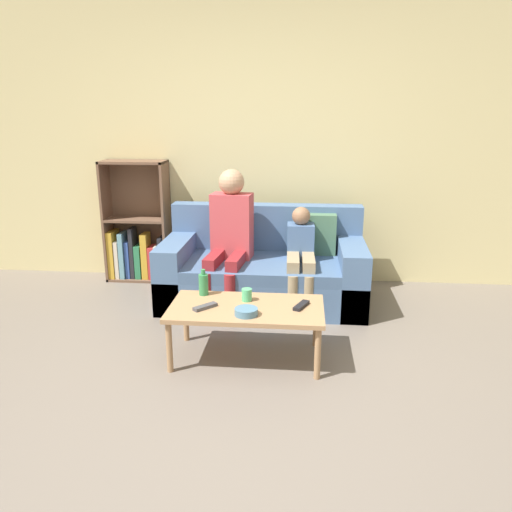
{
  "coord_description": "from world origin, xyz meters",
  "views": [
    {
      "loc": [
        0.39,
        -2.36,
        1.61
      ],
      "look_at": [
        0.05,
        1.22,
        0.57
      ],
      "focal_mm": 35.0,
      "sensor_mm": 36.0,
      "label": 1
    }
  ],
  "objects_px": {
    "tv_remote_0": "(301,305)",
    "snack_bowl": "(246,312)",
    "bottle": "(203,284)",
    "bookshelf": "(138,237)",
    "couch": "(265,271)",
    "person_adult": "(230,229)",
    "coffee_table": "(246,312)",
    "tv_remote_1": "(205,307)",
    "person_child": "(301,254)",
    "cup_near": "(247,295)"
  },
  "relations": [
    {
      "from": "couch",
      "to": "tv_remote_1",
      "type": "xyz_separation_m",
      "value": [
        -0.3,
        -1.16,
        0.12
      ]
    },
    {
      "from": "couch",
      "to": "person_child",
      "type": "bearing_deg",
      "value": -25.07
    },
    {
      "from": "couch",
      "to": "snack_bowl",
      "type": "relative_size",
      "value": 11.66
    },
    {
      "from": "coffee_table",
      "to": "tv_remote_1",
      "type": "relative_size",
      "value": 6.48
    },
    {
      "from": "bookshelf",
      "to": "person_child",
      "type": "height_order",
      "value": "bookshelf"
    },
    {
      "from": "person_child",
      "to": "snack_bowl",
      "type": "relative_size",
      "value": 5.68
    },
    {
      "from": "person_adult",
      "to": "cup_near",
      "type": "distance_m",
      "value": 0.98
    },
    {
      "from": "person_adult",
      "to": "bottle",
      "type": "height_order",
      "value": "person_adult"
    },
    {
      "from": "coffee_table",
      "to": "tv_remote_0",
      "type": "relative_size",
      "value": 5.81
    },
    {
      "from": "bookshelf",
      "to": "person_adult",
      "type": "relative_size",
      "value": 1.01
    },
    {
      "from": "tv_remote_0",
      "to": "bottle",
      "type": "height_order",
      "value": "bottle"
    },
    {
      "from": "tv_remote_1",
      "to": "bottle",
      "type": "relative_size",
      "value": 0.85
    },
    {
      "from": "bookshelf",
      "to": "cup_near",
      "type": "bearing_deg",
      "value": -49.82
    },
    {
      "from": "bookshelf",
      "to": "person_child",
      "type": "relative_size",
      "value": 1.39
    },
    {
      "from": "person_adult",
      "to": "tv_remote_1",
      "type": "xyz_separation_m",
      "value": [
        -0.01,
        -1.08,
        -0.27
      ]
    },
    {
      "from": "tv_remote_0",
      "to": "snack_bowl",
      "type": "relative_size",
      "value": 1.18
    },
    {
      "from": "couch",
      "to": "tv_remote_1",
      "type": "relative_size",
      "value": 11.0
    },
    {
      "from": "bookshelf",
      "to": "couch",
      "type": "bearing_deg",
      "value": -20.46
    },
    {
      "from": "bookshelf",
      "to": "tv_remote_0",
      "type": "relative_size",
      "value": 6.67
    },
    {
      "from": "tv_remote_0",
      "to": "tv_remote_1",
      "type": "xyz_separation_m",
      "value": [
        -0.63,
        -0.08,
        0.0
      ]
    },
    {
      "from": "tv_remote_1",
      "to": "snack_bowl",
      "type": "xyz_separation_m",
      "value": [
        0.28,
        -0.09,
        0.01
      ]
    },
    {
      "from": "bookshelf",
      "to": "tv_remote_1",
      "type": "relative_size",
      "value": 7.45
    },
    {
      "from": "person_adult",
      "to": "cup_near",
      "type": "relative_size",
      "value": 13.54
    },
    {
      "from": "bookshelf",
      "to": "tv_remote_0",
      "type": "distance_m",
      "value": 2.25
    },
    {
      "from": "coffee_table",
      "to": "tv_remote_1",
      "type": "bearing_deg",
      "value": -167.75
    },
    {
      "from": "person_child",
      "to": "tv_remote_0",
      "type": "height_order",
      "value": "person_child"
    },
    {
      "from": "coffee_table",
      "to": "tv_remote_0",
      "type": "height_order",
      "value": "tv_remote_0"
    },
    {
      "from": "cup_near",
      "to": "bottle",
      "type": "height_order",
      "value": "bottle"
    },
    {
      "from": "tv_remote_0",
      "to": "snack_bowl",
      "type": "xyz_separation_m",
      "value": [
        -0.35,
        -0.17,
        0.01
      ]
    },
    {
      "from": "tv_remote_0",
      "to": "bottle",
      "type": "distance_m",
      "value": 0.71
    },
    {
      "from": "person_child",
      "to": "tv_remote_1",
      "type": "height_order",
      "value": "person_child"
    },
    {
      "from": "person_adult",
      "to": "coffee_table",
      "type": "bearing_deg",
      "value": -70.15
    },
    {
      "from": "person_adult",
      "to": "bookshelf",
      "type": "bearing_deg",
      "value": 156.56
    },
    {
      "from": "snack_bowl",
      "to": "couch",
      "type": "bearing_deg",
      "value": 89.08
    },
    {
      "from": "couch",
      "to": "coffee_table",
      "type": "height_order",
      "value": "couch"
    },
    {
      "from": "couch",
      "to": "snack_bowl",
      "type": "distance_m",
      "value": 1.25
    },
    {
      "from": "snack_bowl",
      "to": "cup_near",
      "type": "bearing_deg",
      "value": 95.51
    },
    {
      "from": "coffee_table",
      "to": "person_child",
      "type": "bearing_deg",
      "value": 70.11
    },
    {
      "from": "person_child",
      "to": "tv_remote_1",
      "type": "relative_size",
      "value": 5.36
    },
    {
      "from": "coffee_table",
      "to": "bottle",
      "type": "relative_size",
      "value": 5.48
    },
    {
      "from": "bottle",
      "to": "couch",
      "type": "bearing_deg",
      "value": 68.52
    },
    {
      "from": "cup_near",
      "to": "tv_remote_0",
      "type": "xyz_separation_m",
      "value": [
        0.37,
        -0.08,
        -0.03
      ]
    },
    {
      "from": "coffee_table",
      "to": "person_child",
      "type": "relative_size",
      "value": 1.21
    },
    {
      "from": "couch",
      "to": "cup_near",
      "type": "distance_m",
      "value": 1.01
    },
    {
      "from": "couch",
      "to": "cup_near",
      "type": "bearing_deg",
      "value": -92.52
    },
    {
      "from": "tv_remote_1",
      "to": "bottle",
      "type": "bearing_deg",
      "value": 146.41
    },
    {
      "from": "person_child",
      "to": "coffee_table",
      "type": "bearing_deg",
      "value": -111.41
    },
    {
      "from": "coffee_table",
      "to": "tv_remote_0",
      "type": "bearing_deg",
      "value": 3.75
    },
    {
      "from": "cup_near",
      "to": "person_child",
      "type": "bearing_deg",
      "value": 67.36
    },
    {
      "from": "couch",
      "to": "bottle",
      "type": "distance_m",
      "value": 1.0
    }
  ]
}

